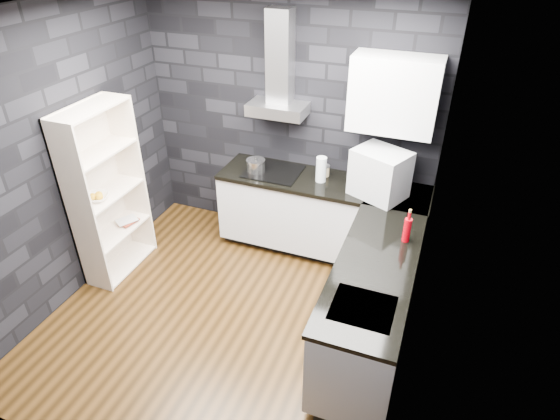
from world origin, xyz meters
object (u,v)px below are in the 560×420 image
Objects in this scene: utensil_crock at (355,178)px; fruit_bowl at (97,197)px; appliance_garage at (380,175)px; red_bottle at (407,230)px; bookshelf at (107,194)px; glass_vase at (321,169)px; storage_jar at (325,171)px; pot at (256,166)px.

fruit_bowl is (-2.25, -1.20, -0.03)m from utensil_crock.
red_bottle is (0.37, -0.69, -0.12)m from appliance_garage.
fruit_bowl is (0.00, -0.14, 0.04)m from bookshelf.
utensil_crock is 0.08× the size of bookshelf.
glass_vase is 2.47× the size of storage_jar.
red_bottle is 2.91m from fruit_bowl.
utensil_crock is (1.06, 0.10, 0.00)m from pot.
bookshelf is at bearing -151.90° from glass_vase.
utensil_crock is at bearing 5.33° from pot.
fruit_bowl is at bearing -132.58° from appliance_garage.
storage_jar is 0.06× the size of bookshelf.
appliance_garage is at bearing 0.33° from bookshelf.
storage_jar is (0.01, 0.12, -0.08)m from glass_vase.
glass_vase is at bearing 4.17° from pot.
storage_jar is at bearing -174.63° from appliance_garage.
bookshelf reaches higher than utensil_crock.
glass_vase is (0.71, 0.05, 0.06)m from pot.
glass_vase is at bearing 7.98° from bookshelf.
glass_vase reaches higher than fruit_bowl.
appliance_garage reaches higher than pot.
appliance_garage reaches higher than red_bottle.
storage_jar is 2.23m from bookshelf.
utensil_crock is at bearing 7.68° from glass_vase.
red_bottle is (0.97, -0.89, 0.06)m from storage_jar.
pot reaches higher than storage_jar.
pot is at bearing 18.83° from bookshelf.
bookshelf is at bearing -141.05° from pot.
appliance_garage is at bearing 23.21° from fruit_bowl.
red_bottle is at bearing 7.74° from fruit_bowl.
utensil_crock is at bearing 127.76° from red_bottle.
storage_jar is at bearing 167.19° from utensil_crock.
pot is 0.74× the size of glass_vase.
glass_vase is at bearing -95.05° from storage_jar.
bookshelf is at bearing -175.01° from red_bottle.
bookshelf is (-1.91, -1.14, -0.05)m from storage_jar.
pot is at bearing -174.67° from utensil_crock.
fruit_bowl is at bearing -146.21° from storage_jar.
fruit_bowl is at bearing -137.20° from pot.
bookshelf is at bearing -135.34° from appliance_garage.
pot is 1.54m from bookshelf.
red_bottle is 0.98× the size of fruit_bowl.
utensil_crock is at bearing 178.11° from appliance_garage.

